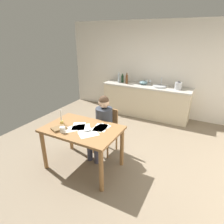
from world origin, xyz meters
The scene contains 24 objects.
ground_plane centered at (0.00, 0.00, -0.02)m, with size 5.20×5.20×0.04m, color #7A6B56.
wall_back centered at (0.00, 2.60, 1.30)m, with size 5.20×0.12×2.60m, color silver.
kitchen_counter centered at (0.00, 2.24, 0.45)m, with size 2.46×0.64×0.90m.
dining_table centered at (-0.20, -0.54, 0.66)m, with size 1.28×0.84×0.78m.
chair_at_table centered at (-0.10, 0.12, 0.50)m, with size 0.43×0.43×0.88m.
person_seated centered at (-0.11, -0.03, 0.68)m, with size 0.34×0.60×1.19m.
coffee_mug centered at (-0.38, -0.82, 0.83)m, with size 0.12×0.08×0.10m.
candlestick centered at (-0.62, -0.57, 0.85)m, with size 0.06×0.06×0.26m.
book_magazine centered at (-0.50, -0.76, 0.79)m, with size 0.16×0.23×0.03m, color brown.
paper_letter centered at (-0.29, -0.52, 0.78)m, with size 0.21×0.30×0.00m, color white.
paper_bill centered at (0.08, -0.38, 0.78)m, with size 0.21×0.30×0.00m, color white.
paper_envelope centered at (0.02, -0.67, 0.78)m, with size 0.21×0.30×0.00m, color white.
paper_receipt centered at (-0.17, -0.53, 0.78)m, with size 0.21×0.30×0.00m, color white.
paper_notice centered at (-0.34, -0.66, 0.78)m, with size 0.21×0.30×0.00m, color white.
paper_flyer centered at (0.07, -0.39, 0.78)m, with size 0.21×0.30×0.00m, color white.
sink_unit centered at (0.36, 2.24, 0.92)m, with size 0.36×0.36×0.24m.
bottle_oil centered at (-0.85, 2.21, 1.03)m, with size 0.07×0.07×0.30m.
bottle_vinegar centered at (-0.75, 2.25, 1.01)m, with size 0.07×0.07×0.25m.
bottle_wine_red centered at (-0.60, 2.21, 1.03)m, with size 0.07×0.07×0.30m.
bottle_sauce centered at (-0.57, 2.16, 1.03)m, with size 0.07×0.07×0.31m.
mixing_bowl centered at (-0.12, 2.31, 0.95)m, with size 0.24×0.24×0.11m, color #668C99.
stovetop_kettle centered at (0.85, 2.24, 1.00)m, with size 0.18×0.18×0.22m.
wine_glass_near_sink centered at (0.05, 2.39, 1.01)m, with size 0.07×0.07×0.15m.
wine_glass_by_kettle centered at (-0.05, 2.39, 1.01)m, with size 0.07×0.07×0.15m.
Camera 1 is at (1.57, -2.83, 2.24)m, focal length 30.61 mm.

